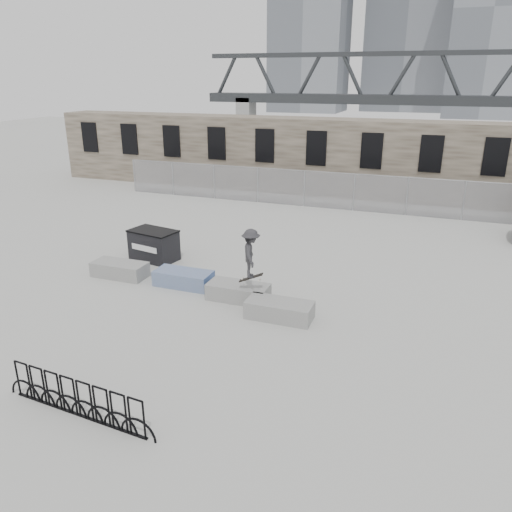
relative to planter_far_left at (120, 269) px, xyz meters
The scene contains 11 objects.
ground 3.59m from the planter_far_left, ahead, with size 120.00×120.00×0.00m, color #A9AAA5.
stone_wall 16.65m from the planter_far_left, 77.51° to the left, with size 36.00×2.58×4.50m.
chainlink_fence 12.93m from the planter_far_left, 73.91° to the left, with size 22.06×0.06×2.02m.
planter_far_left is the anchor object (origin of this frame).
planter_center_left 2.58m from the planter_far_left, ahead, with size 2.00×0.90×0.54m.
planter_center_right 4.81m from the planter_far_left, ahead, with size 2.00×0.90×0.54m.
planter_offset 6.57m from the planter_far_left, 10.27° to the right, with size 2.00×0.90×0.54m.
dumpster 2.03m from the planter_far_left, 82.83° to the left, with size 2.02×1.45×1.21m.
bike_rack 8.03m from the planter_far_left, 61.62° to the right, with size 4.03×0.39×0.90m.
truss_bridge 56.68m from the planter_far_left, 76.11° to the left, with size 70.00×3.00×9.80m.
skateboarder 5.57m from the planter_far_left, ahead, with size 0.91×1.14×1.74m.
Camera 1 is at (6.91, -14.03, 6.90)m, focal length 35.00 mm.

